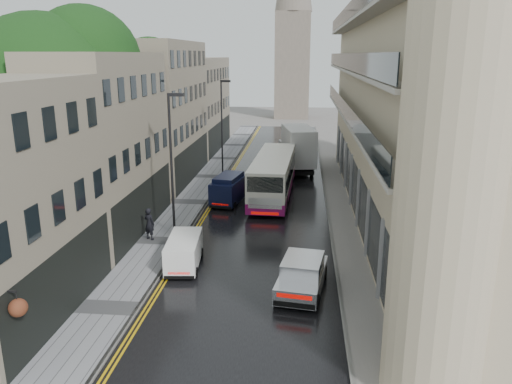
% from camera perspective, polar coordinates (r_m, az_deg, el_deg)
% --- Properties ---
extents(road, '(9.00, 85.00, 0.02)m').
position_cam_1_polar(road, '(37.67, 1.21, -1.50)').
color(road, black).
rests_on(road, ground).
extents(left_sidewalk, '(2.70, 85.00, 0.12)m').
position_cam_1_polar(left_sidewalk, '(38.50, -7.51, -1.18)').
color(left_sidewalk, gray).
rests_on(left_sidewalk, ground).
extents(right_sidewalk, '(1.80, 85.00, 0.12)m').
position_cam_1_polar(right_sidewalk, '(37.67, 9.43, -1.63)').
color(right_sidewalk, slate).
rests_on(right_sidewalk, ground).
extents(old_shop_row, '(4.50, 56.00, 12.00)m').
position_cam_1_polar(old_shop_row, '(40.59, -12.03, 8.05)').
color(old_shop_row, gray).
rests_on(old_shop_row, ground).
extents(modern_block, '(8.00, 40.00, 14.00)m').
position_cam_1_polar(modern_block, '(35.52, 18.08, 8.24)').
color(modern_block, tan).
rests_on(modern_block, ground).
extents(tree_near, '(10.56, 10.56, 13.89)m').
position_cam_1_polar(tree_near, '(32.45, -22.56, 7.11)').
color(tree_near, black).
rests_on(tree_near, ground).
extents(tree_far, '(9.24, 9.24, 12.46)m').
position_cam_1_polar(tree_far, '(44.25, -14.35, 8.80)').
color(tree_far, black).
rests_on(tree_far, ground).
extents(cream_bus, '(3.17, 12.10, 3.28)m').
position_cam_1_polar(cream_bus, '(36.49, -0.47, 0.63)').
color(cream_bus, white).
rests_on(cream_bus, road).
extents(white_lorry, '(3.98, 8.55, 4.32)m').
position_cam_1_polar(white_lorry, '(46.66, 3.72, 4.54)').
color(white_lorry, silver).
rests_on(white_lorry, road).
extents(silver_hatchback, '(2.60, 4.71, 1.68)m').
position_cam_1_polar(silver_hatchback, '(22.98, 2.42, -10.75)').
color(silver_hatchback, silver).
rests_on(silver_hatchback, road).
extents(white_van, '(1.93, 3.86, 1.69)m').
position_cam_1_polar(white_van, '(25.88, -10.27, -7.87)').
color(white_van, white).
rests_on(white_van, road).
extents(navy_van, '(2.54, 4.75, 2.30)m').
position_cam_1_polar(navy_van, '(36.91, -5.02, -0.04)').
color(navy_van, black).
rests_on(navy_van, road).
extents(pedestrian, '(0.85, 0.73, 1.98)m').
position_cam_1_polar(pedestrian, '(30.89, -12.10, -3.57)').
color(pedestrian, black).
rests_on(pedestrian, left_sidewalk).
extents(lamp_post_near, '(0.99, 0.28, 8.68)m').
position_cam_1_polar(lamp_post_near, '(30.50, -9.63, 2.85)').
color(lamp_post_near, black).
rests_on(lamp_post_near, left_sidewalk).
extents(lamp_post_far, '(0.99, 0.46, 8.61)m').
position_cam_1_polar(lamp_post_far, '(46.47, -3.92, 7.30)').
color(lamp_post_far, black).
rests_on(lamp_post_far, left_sidewalk).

